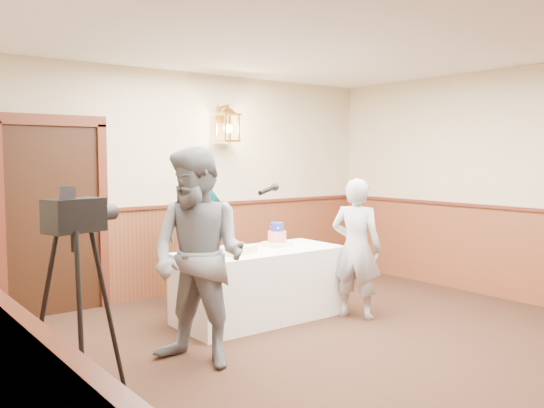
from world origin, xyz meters
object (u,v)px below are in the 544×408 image
at_px(sheet_cake_green, 203,250).
at_px(interviewer, 199,257).
at_px(tiered_cake, 277,237).
at_px(assistant_p, 198,232).
at_px(sheet_cake_yellow, 235,250).
at_px(baker, 356,248).
at_px(tv_camera_rig, 78,324).
at_px(display_table, 261,284).

xyz_separation_m(sheet_cake_green, interviewer, (-0.59, -0.94, 0.12)).
bearing_deg(tiered_cake, assistant_p, 126.32).
bearing_deg(sheet_cake_yellow, interviewer, -139.20).
bearing_deg(sheet_cake_green, sheet_cake_yellow, -36.54).
bearing_deg(interviewer, baker, 69.99).
bearing_deg(assistant_p, sheet_cake_yellow, 66.12).
bearing_deg(tiered_cake, sheet_cake_yellow, -169.08).
bearing_deg(interviewer, assistant_p, 124.07).
relative_size(sheet_cake_yellow, sheet_cake_green, 1.18).
relative_size(assistant_p, tv_camera_rig, 1.19).
bearing_deg(baker, sheet_cake_yellow, 40.58).
height_order(sheet_cake_green, assistant_p, assistant_p).
bearing_deg(tiered_cake, tv_camera_rig, -153.75).
distance_m(sheet_cake_yellow, interviewer, 1.14).
relative_size(display_table, tv_camera_rig, 1.22).
height_order(sheet_cake_yellow, baker, baker).
distance_m(tiered_cake, baker, 0.87).
bearing_deg(interviewer, sheet_cake_yellow, 104.87).
relative_size(interviewer, assistant_p, 1.04).
distance_m(baker, assistant_p, 1.81).
xyz_separation_m(baker, assistant_p, (-1.13, 1.41, 0.12)).
bearing_deg(display_table, assistant_p, 108.51).
relative_size(sheet_cake_yellow, tv_camera_rig, 0.25).
height_order(display_table, baker, baker).
distance_m(baker, tv_camera_rig, 3.30).
relative_size(interviewer, baker, 1.21).
bearing_deg(baker, assistant_p, 12.82).
height_order(sheet_cake_green, baker, baker).
height_order(display_table, sheet_cake_green, sheet_cake_green).
height_order(sheet_cake_yellow, assistant_p, assistant_p).
relative_size(tiered_cake, sheet_cake_green, 0.94).
distance_m(interviewer, assistant_p, 1.88).
bearing_deg(sheet_cake_green, tv_camera_rig, -141.75).
relative_size(display_table, interviewer, 0.99).
xyz_separation_m(display_table, tiered_cake, (0.28, 0.07, 0.48)).
xyz_separation_m(interviewer, assistant_p, (0.94, 1.62, -0.03)).
distance_m(sheet_cake_green, assistant_p, 0.77).
relative_size(display_table, assistant_p, 1.03).
bearing_deg(tv_camera_rig, sheet_cake_yellow, 14.77).
distance_m(display_table, baker, 1.10).
relative_size(sheet_cake_green, baker, 0.21).
bearing_deg(assistant_p, interviewer, 41.28).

